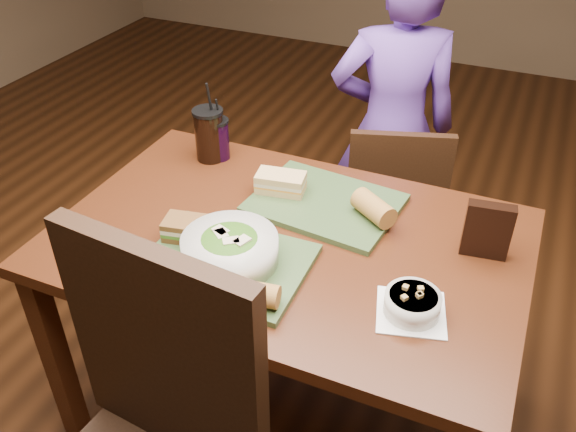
% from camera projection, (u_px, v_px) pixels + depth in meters
% --- Properties ---
extents(ground, '(6.00, 6.00, 0.00)m').
position_uv_depth(ground, '(288.00, 407.00, 2.14)').
color(ground, '#381C0B').
rests_on(ground, ground).
extents(dining_table, '(1.30, 0.85, 0.75)m').
position_uv_depth(dining_table, '(288.00, 261.00, 1.75)').
color(dining_table, '#441E0D').
rests_on(dining_table, ground).
extents(chair_far, '(0.45, 0.46, 0.83)m').
position_uv_depth(chair_far, '(399.00, 210.00, 2.32)').
color(chair_far, black).
rests_on(chair_far, ground).
extents(diner, '(0.58, 0.49, 1.36)m').
position_uv_depth(diner, '(392.00, 130.00, 2.38)').
color(diner, '#653BA4').
rests_on(diner, ground).
extents(tray_near, '(0.43, 0.33, 0.02)m').
position_uv_depth(tray_near, '(226.00, 263.00, 1.59)').
color(tray_near, '#354D27').
rests_on(tray_near, dining_table).
extents(tray_far, '(0.45, 0.36, 0.02)m').
position_uv_depth(tray_far, '(325.00, 203.00, 1.82)').
color(tray_far, '#354D27').
rests_on(tray_far, dining_table).
extents(salad_bowl, '(0.25, 0.25, 0.08)m').
position_uv_depth(salad_bowl, '(230.00, 248.00, 1.56)').
color(salad_bowl, silver).
rests_on(salad_bowl, tray_near).
extents(soup_bowl, '(0.20, 0.20, 0.07)m').
position_uv_depth(soup_bowl, '(412.00, 303.00, 1.44)').
color(soup_bowl, white).
rests_on(soup_bowl, dining_table).
extents(sandwich_near, '(0.13, 0.10, 0.06)m').
position_uv_depth(sandwich_near, '(187.00, 229.00, 1.65)').
color(sandwich_near, '#593819').
rests_on(sandwich_near, tray_near).
extents(sandwich_far, '(0.16, 0.10, 0.06)m').
position_uv_depth(sandwich_far, '(281.00, 182.00, 1.84)').
color(sandwich_far, tan).
rests_on(sandwich_far, tray_far).
extents(baguette_near, '(0.12, 0.08, 0.06)m').
position_uv_depth(baguette_near, '(255.00, 293.00, 1.44)').
color(baguette_near, '#AD7533').
rests_on(baguette_near, tray_near).
extents(baguette_far, '(0.15, 0.13, 0.07)m').
position_uv_depth(baguette_far, '(374.00, 208.00, 1.73)').
color(baguette_far, '#AD7533').
rests_on(baguette_far, tray_far).
extents(cup_cola, '(0.10, 0.10, 0.27)m').
position_uv_depth(cup_cola, '(209.00, 134.00, 2.01)').
color(cup_cola, black).
rests_on(cup_cola, dining_table).
extents(cup_berry, '(0.08, 0.08, 0.22)m').
position_uv_depth(cup_berry, '(218.00, 139.00, 2.02)').
color(cup_berry, black).
rests_on(cup_berry, dining_table).
extents(chip_bag, '(0.13, 0.05, 0.16)m').
position_uv_depth(chip_bag, '(487.00, 230.00, 1.59)').
color(chip_bag, black).
rests_on(chip_bag, dining_table).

